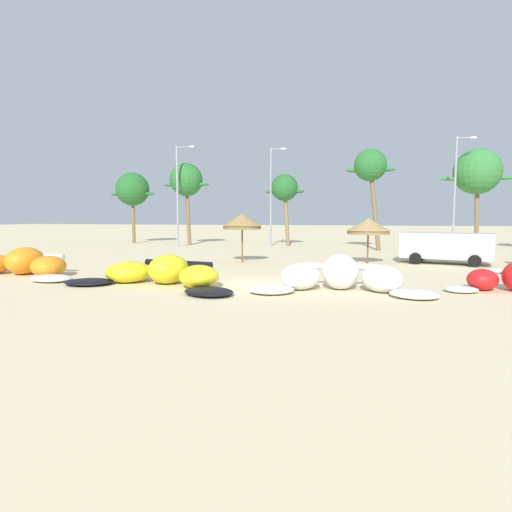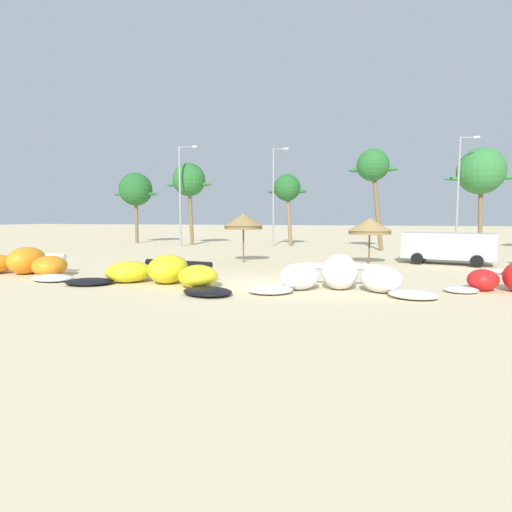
# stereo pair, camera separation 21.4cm
# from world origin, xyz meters

# --- Properties ---
(ground_plane) EXTENTS (260.00, 260.00, 0.00)m
(ground_plane) POSITION_xyz_m (0.00, 0.00, 0.00)
(ground_plane) COLOR beige
(kite_far_left) EXTENTS (7.99, 3.64, 1.32)m
(kite_far_left) POSITION_xyz_m (-11.97, -0.06, 0.51)
(kite_far_left) COLOR white
(kite_far_left) RESTS_ON ground
(kite_left) EXTENTS (7.91, 4.25, 1.21)m
(kite_left) POSITION_xyz_m (-4.00, -0.94, 0.47)
(kite_left) COLOR black
(kite_left) RESTS_ON ground
(kite_left_of_center) EXTENTS (6.94, 3.38, 1.36)m
(kite_left_of_center) POSITION_xyz_m (3.09, -0.51, 0.52)
(kite_left_of_center) COLOR white
(kite_left_of_center) RESTS_ON ground
(beach_umbrella_near_van) EXTENTS (2.43, 2.43, 2.98)m
(beach_umbrella_near_van) POSITION_xyz_m (-3.30, 8.22, 2.51)
(beach_umbrella_near_van) COLOR brown
(beach_umbrella_near_van) RESTS_ON ground
(beach_umbrella_middle) EXTENTS (2.56, 2.56, 2.71)m
(beach_umbrella_middle) POSITION_xyz_m (4.17, 9.24, 2.24)
(beach_umbrella_middle) COLOR brown
(beach_umbrella_middle) RESTS_ON ground
(parked_car_second) EXTENTS (5.35, 3.19, 1.84)m
(parked_car_second) POSITION_xyz_m (8.55, 10.36, 1.09)
(parked_car_second) COLOR #B2B7BC
(parked_car_second) RESTS_ON ground
(palm_leftmost) EXTENTS (5.27, 3.51, 7.51)m
(palm_leftmost) POSITION_xyz_m (-20.05, 23.90, 5.70)
(palm_leftmost) COLOR brown
(palm_leftmost) RESTS_ON ground
(palm_left) EXTENTS (4.88, 3.25, 8.10)m
(palm_left) POSITION_xyz_m (-13.22, 22.46, 6.38)
(palm_left) COLOR brown
(palm_left) RESTS_ON ground
(palm_left_of_gap) EXTENTS (3.83, 2.56, 6.87)m
(palm_left_of_gap) POSITION_xyz_m (-3.50, 23.43, 5.46)
(palm_left_of_gap) COLOR #7F6647
(palm_left_of_gap) RESTS_ON ground
(palm_center_left) EXTENTS (3.99, 2.66, 8.39)m
(palm_center_left) POSITION_xyz_m (4.34, 19.97, 6.89)
(palm_center_left) COLOR brown
(palm_center_left) RESTS_ON ground
(palm_center_right) EXTENTS (5.85, 3.90, 8.62)m
(palm_center_right) POSITION_xyz_m (13.24, 23.51, 6.61)
(palm_center_right) COLOR brown
(palm_center_right) RESTS_ON ground
(lamppost_west) EXTENTS (1.89, 0.24, 9.38)m
(lamppost_west) POSITION_xyz_m (-12.95, 20.11, 5.24)
(lamppost_west) COLOR gray
(lamppost_west) RESTS_ON ground
(lamppost_west_center) EXTENTS (1.56, 0.24, 9.33)m
(lamppost_west_center) POSITION_xyz_m (-4.65, 23.06, 5.18)
(lamppost_west_center) COLOR gray
(lamppost_west_center) RESTS_ON ground
(lamppost_east_center) EXTENTS (1.58, 0.24, 9.29)m
(lamppost_east_center) POSITION_xyz_m (11.19, 21.18, 5.16)
(lamppost_east_center) COLOR gray
(lamppost_east_center) RESTS_ON ground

